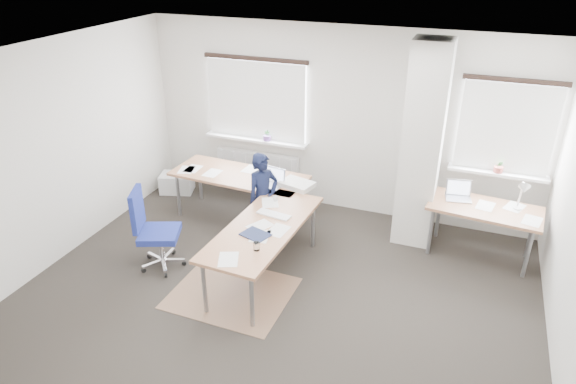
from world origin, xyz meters
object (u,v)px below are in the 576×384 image
at_px(desk_main, 253,201).
at_px(task_chair, 158,246).
at_px(desk_side, 485,210).
at_px(person, 263,198).

xyz_separation_m(desk_main, task_chair, (-0.95, -0.91, -0.39)).
distance_m(desk_main, desk_side, 3.03).
bearing_deg(person, desk_side, -44.01).
relative_size(desk_main, person, 2.10).
bearing_deg(desk_side, task_chair, -149.88).
bearing_deg(task_chair, person, 26.15).
relative_size(desk_side, person, 1.13).
relative_size(desk_main, desk_side, 1.86).
bearing_deg(desk_main, task_chair, -133.08).
relative_size(desk_main, task_chair, 2.48).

